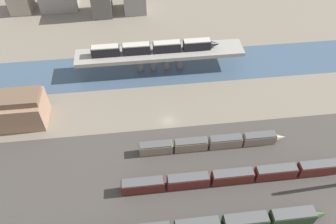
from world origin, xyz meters
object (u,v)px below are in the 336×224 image
Objects in this scene: train_yard_mid at (237,176)px; train_yard_far at (212,143)px; warehouse_building at (4,110)px; train_on_bridge at (155,47)px.

train_yard_mid is 1.45× the size of train_yard_far.
train_yard_far is at bearing -15.61° from warehouse_building.
train_yard_mid reaches higher than train_yard_far.
train_on_bridge is at bearing 23.37° from warehouse_building.
warehouse_building is at bearing 164.39° from train_yard_far.
train_on_bridge is 1.88× the size of warehouse_building.
train_yard_mid is at bearing -70.81° from train_on_bridge.
train_on_bridge is 52.46m from train_yard_mid.
train_on_bridge is 40.19m from train_yard_far.
train_on_bridge reaches higher than train_yard_far.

